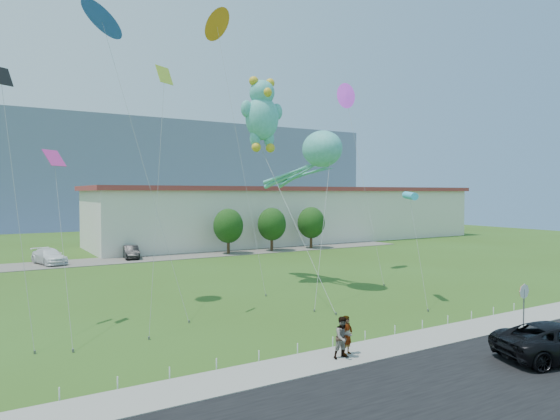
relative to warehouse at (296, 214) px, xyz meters
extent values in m
plane|color=#315016|center=(-26.00, -44.00, -4.12)|extent=(160.00, 160.00, 0.00)
cube|color=black|center=(-26.00, -52.00, -4.09)|extent=(80.00, 8.00, 0.06)
cube|color=gray|center=(-26.00, -46.75, -4.07)|extent=(80.00, 2.50, 0.10)
cube|color=#59544C|center=(-26.00, -9.00, -4.09)|extent=(70.00, 6.00, 0.06)
cube|color=slate|center=(-26.00, 76.00, 8.38)|extent=(160.00, 50.00, 25.00)
cube|color=beige|center=(0.00, 0.00, -0.32)|extent=(60.00, 14.00, 7.60)
cube|color=maroon|center=(0.00, 0.00, 3.78)|extent=(61.00, 15.00, 0.60)
cylinder|color=slate|center=(-16.50, -48.20, -3.02)|extent=(0.07, 0.07, 2.20)
cylinder|color=red|center=(-16.50, -48.20, -2.02)|extent=(0.76, 0.04, 0.76)
cylinder|color=white|center=(-16.50, -48.22, -2.02)|extent=(0.80, 0.02, 0.80)
cylinder|color=white|center=(-39.00, -45.30, -3.87)|extent=(0.05, 0.05, 0.50)
cylinder|color=white|center=(-37.00, -45.30, -3.87)|extent=(0.05, 0.05, 0.50)
cylinder|color=white|center=(-35.00, -45.30, -3.87)|extent=(0.05, 0.05, 0.50)
cylinder|color=white|center=(-33.00, -45.30, -3.87)|extent=(0.05, 0.05, 0.50)
cylinder|color=white|center=(-31.00, -45.30, -3.87)|extent=(0.05, 0.05, 0.50)
cylinder|color=white|center=(-29.00, -45.30, -3.87)|extent=(0.05, 0.05, 0.50)
cylinder|color=white|center=(-27.00, -45.30, -3.87)|extent=(0.05, 0.05, 0.50)
cylinder|color=white|center=(-25.00, -45.30, -3.87)|extent=(0.05, 0.05, 0.50)
cylinder|color=white|center=(-23.00, -45.30, -3.87)|extent=(0.05, 0.05, 0.50)
cylinder|color=white|center=(-21.00, -45.30, -3.87)|extent=(0.05, 0.05, 0.50)
cylinder|color=white|center=(-19.00, -45.30, -3.87)|extent=(0.05, 0.05, 0.50)
cylinder|color=white|center=(-17.00, -45.30, -3.87)|extent=(0.05, 0.05, 0.50)
cylinder|color=white|center=(-15.00, -45.30, -3.87)|extent=(0.05, 0.05, 0.50)
cylinder|color=white|center=(-13.00, -45.30, -3.87)|extent=(0.05, 0.05, 0.50)
cylinder|color=#3F2B19|center=(-16.00, -10.00, -3.02)|extent=(0.36, 0.36, 2.20)
ellipsoid|color=#14380F|center=(-16.00, -10.00, -0.72)|extent=(3.60, 3.60, 4.14)
cylinder|color=#3F2B19|center=(-10.00, -10.00, -3.02)|extent=(0.36, 0.36, 2.20)
ellipsoid|color=#14380F|center=(-10.00, -10.00, -0.72)|extent=(3.60, 3.60, 4.14)
cylinder|color=#3F2B19|center=(-4.00, -10.00, -3.02)|extent=(0.36, 0.36, 2.20)
ellipsoid|color=#14380F|center=(-4.00, -10.00, -0.72)|extent=(3.60, 3.60, 4.14)
imported|color=black|center=(-19.63, -51.93, -3.27)|extent=(6.27, 4.21, 1.60)
imported|color=gray|center=(-27.26, -46.71, -3.15)|extent=(0.74, 0.61, 1.74)
imported|color=gray|center=(-27.74, -47.03, -3.11)|extent=(0.94, 0.76, 1.83)
imported|color=white|center=(-35.41, -8.39, -3.29)|extent=(3.45, 5.71, 1.55)
imported|color=black|center=(-27.09, -8.31, -3.36)|extent=(2.08, 4.47, 1.42)
ellipsoid|color=teal|center=(-19.36, -33.78, 6.50)|extent=(2.72, 3.53, 2.72)
sphere|color=white|center=(-19.85, -34.84, 6.79)|extent=(0.43, 0.43, 0.43)
sphere|color=white|center=(-18.88, -34.84, 6.79)|extent=(0.43, 0.43, 0.43)
cylinder|color=slate|center=(-23.75, -39.09, -4.04)|extent=(0.10, 0.10, 0.16)
cylinder|color=gray|center=(-21.55, -36.93, 0.87)|extent=(4.41, 4.34, 9.68)
ellipsoid|color=teal|center=(-21.99, -29.25, 9.13)|extent=(2.75, 2.34, 3.44)
sphere|color=teal|center=(-21.99, -29.25, 11.15)|extent=(2.01, 2.01, 2.01)
sphere|color=gold|center=(-22.73, -29.25, 12.00)|extent=(0.74, 0.74, 0.74)
sphere|color=gold|center=(-21.25, -29.25, 12.00)|extent=(0.74, 0.74, 0.74)
sphere|color=gold|center=(-21.99, -30.10, 11.04)|extent=(0.74, 0.74, 0.74)
ellipsoid|color=teal|center=(-23.37, -29.25, 9.77)|extent=(0.95, 0.68, 1.33)
ellipsoid|color=teal|center=(-20.61, -29.25, 9.77)|extent=(0.95, 0.68, 1.33)
ellipsoid|color=teal|center=(-22.63, -29.25, 7.55)|extent=(0.85, 0.74, 1.38)
ellipsoid|color=teal|center=(-21.35, -29.25, 7.55)|extent=(0.85, 0.74, 1.38)
sphere|color=gold|center=(-22.63, -29.47, 6.80)|extent=(0.74, 0.74, 0.74)
sphere|color=gold|center=(-21.35, -29.47, 6.80)|extent=(0.74, 0.74, 0.74)
cylinder|color=slate|center=(-23.08, -40.41, -4.04)|extent=(0.10, 0.10, 0.16)
cylinder|color=gray|center=(-22.53, -34.83, 1.31)|extent=(1.11, 11.18, 10.57)
cone|color=blue|center=(-34.49, -31.00, 14.23)|extent=(1.80, 1.33, 1.33)
cylinder|color=slate|center=(-31.31, -37.60, -4.04)|extent=(0.10, 0.10, 0.16)
cylinder|color=gray|center=(-32.90, -34.30, 5.03)|extent=(3.21, 6.63, 18.01)
cube|color=black|center=(-40.24, -33.97, 9.38)|extent=(1.29, 1.29, 0.86)
cylinder|color=slate|center=(-39.28, -39.12, -4.04)|extent=(0.10, 0.10, 0.16)
cylinder|color=gray|center=(-39.76, -36.54, 2.61)|extent=(0.99, 5.18, 13.15)
cube|color=#D9308F|center=(-37.80, -34.54, 5.12)|extent=(1.29, 1.29, 0.86)
cylinder|color=slate|center=(-37.74, -39.78, -4.04)|extent=(0.10, 0.10, 0.16)
cylinder|color=gray|center=(-37.77, -37.16, 0.48)|extent=(0.08, 5.27, 8.89)
cube|color=#B8D131|center=(-32.01, -35.72, 10.05)|extent=(1.29, 1.29, 0.86)
cylinder|color=slate|center=(-34.17, -39.61, -4.04)|extent=(0.10, 0.10, 0.16)
cylinder|color=gray|center=(-33.09, -37.66, 2.94)|extent=(2.19, 3.92, 13.82)
cylinder|color=#32B7E1|center=(-16.38, -39.79, 3.02)|extent=(0.50, 2.25, 0.87)
cylinder|color=slate|center=(-17.67, -42.64, -4.04)|extent=(0.10, 0.10, 0.16)
cylinder|color=gray|center=(-17.02, -41.21, -0.57)|extent=(1.32, 2.88, 6.80)
cone|color=orange|center=(-24.25, -25.64, 17.18)|extent=(1.80, 1.33, 1.33)
cylinder|color=slate|center=(-24.05, -33.52, -4.04)|extent=(0.10, 0.10, 0.16)
cylinder|color=gray|center=(-24.15, -29.58, 6.51)|extent=(0.23, 7.90, 20.95)
cone|color=#CB35D7|center=(-11.87, -27.16, 12.32)|extent=(1.80, 1.33, 1.33)
cylinder|color=slate|center=(-14.18, -34.95, -4.04)|extent=(0.10, 0.10, 0.16)
cylinder|color=gray|center=(-13.03, -31.06, 4.08)|extent=(2.34, 7.81, 16.10)
camera|label=1|loc=(-41.22, -64.15, 3.23)|focal=32.00mm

